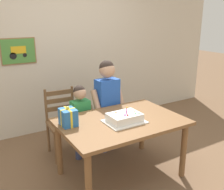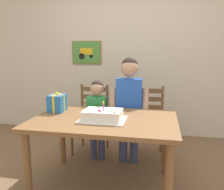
{
  "view_description": "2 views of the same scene",
  "coord_description": "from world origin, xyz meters",
  "px_view_note": "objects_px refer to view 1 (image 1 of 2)",
  "views": [
    {
      "loc": [
        -1.54,
        -2.36,
        1.89
      ],
      "look_at": [
        -0.01,
        0.18,
        0.98
      ],
      "focal_mm": 42.29,
      "sensor_mm": 36.0,
      "label": 1
    },
    {
      "loc": [
        0.53,
        -2.24,
        1.37
      ],
      "look_at": [
        0.04,
        0.19,
        0.92
      ],
      "focal_mm": 38.57,
      "sensor_mm": 36.0,
      "label": 2
    }
  ],
  "objects_px": {
    "birthday_cake": "(125,118)",
    "child_younger": "(81,115)",
    "child_older": "(107,98)",
    "chair_right": "(112,112)",
    "dining_table": "(121,127)",
    "chair_left": "(64,122)",
    "gift_box_red_large": "(68,117)"
  },
  "relations": [
    {
      "from": "dining_table",
      "to": "gift_box_red_large",
      "type": "height_order",
      "value": "gift_box_red_large"
    },
    {
      "from": "chair_right",
      "to": "child_older",
      "type": "xyz_separation_m",
      "value": [
        -0.22,
        -0.24,
        0.33
      ]
    },
    {
      "from": "birthday_cake",
      "to": "child_younger",
      "type": "bearing_deg",
      "value": 109.31
    },
    {
      "from": "chair_left",
      "to": "child_older",
      "type": "bearing_deg",
      "value": -23.61
    },
    {
      "from": "birthday_cake",
      "to": "child_older",
      "type": "distance_m",
      "value": 0.7
    },
    {
      "from": "chair_right",
      "to": "child_older",
      "type": "height_order",
      "value": "child_older"
    },
    {
      "from": "birthday_cake",
      "to": "chair_left",
      "type": "xyz_separation_m",
      "value": [
        -0.39,
        0.92,
        -0.3
      ]
    },
    {
      "from": "chair_left",
      "to": "chair_right",
      "type": "relative_size",
      "value": 1.0
    },
    {
      "from": "birthday_cake",
      "to": "child_older",
      "type": "relative_size",
      "value": 0.34
    },
    {
      "from": "dining_table",
      "to": "child_younger",
      "type": "distance_m",
      "value": 0.65
    },
    {
      "from": "birthday_cake",
      "to": "chair_left",
      "type": "distance_m",
      "value": 1.04
    },
    {
      "from": "chair_right",
      "to": "birthday_cake",
      "type": "bearing_deg",
      "value": -112.87
    },
    {
      "from": "gift_box_red_large",
      "to": "chair_right",
      "type": "height_order",
      "value": "gift_box_red_large"
    },
    {
      "from": "child_older",
      "to": "gift_box_red_large",
      "type": "bearing_deg",
      "value": -149.85
    },
    {
      "from": "chair_left",
      "to": "child_younger",
      "type": "distance_m",
      "value": 0.32
    },
    {
      "from": "gift_box_red_large",
      "to": "chair_right",
      "type": "bearing_deg",
      "value": 34.99
    },
    {
      "from": "child_older",
      "to": "chair_right",
      "type": "bearing_deg",
      "value": 47.72
    },
    {
      "from": "child_younger",
      "to": "chair_left",
      "type": "bearing_deg",
      "value": 122.03
    },
    {
      "from": "dining_table",
      "to": "child_older",
      "type": "bearing_deg",
      "value": 74.6
    },
    {
      "from": "gift_box_red_large",
      "to": "child_younger",
      "type": "xyz_separation_m",
      "value": [
        0.34,
        0.43,
        -0.19
      ]
    },
    {
      "from": "chair_right",
      "to": "child_older",
      "type": "bearing_deg",
      "value": -132.28
    },
    {
      "from": "chair_left",
      "to": "child_younger",
      "type": "xyz_separation_m",
      "value": [
        0.15,
        -0.24,
        0.15
      ]
    },
    {
      "from": "dining_table",
      "to": "chair_left",
      "type": "height_order",
      "value": "chair_left"
    },
    {
      "from": "dining_table",
      "to": "birthday_cake",
      "type": "relative_size",
      "value": 3.21
    },
    {
      "from": "child_younger",
      "to": "birthday_cake",
      "type": "bearing_deg",
      "value": -70.69
    },
    {
      "from": "birthday_cake",
      "to": "child_younger",
      "type": "height_order",
      "value": "child_younger"
    },
    {
      "from": "gift_box_red_large",
      "to": "child_younger",
      "type": "distance_m",
      "value": 0.58
    },
    {
      "from": "birthday_cake",
      "to": "chair_right",
      "type": "height_order",
      "value": "chair_right"
    },
    {
      "from": "child_younger",
      "to": "child_older",
      "type": "bearing_deg",
      "value": -0.09
    },
    {
      "from": "chair_left",
      "to": "child_younger",
      "type": "height_order",
      "value": "child_younger"
    },
    {
      "from": "birthday_cake",
      "to": "chair_right",
      "type": "distance_m",
      "value": 1.04
    },
    {
      "from": "chair_left",
      "to": "chair_right",
      "type": "distance_m",
      "value": 0.78
    }
  ]
}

